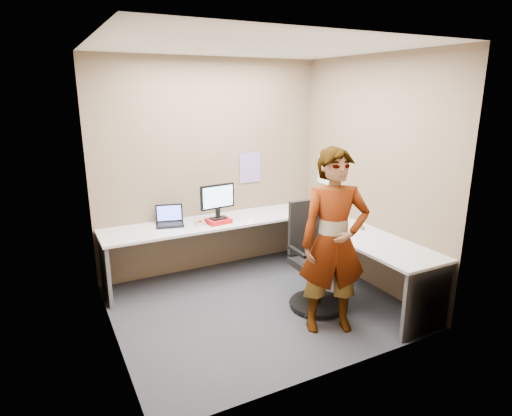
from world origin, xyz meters
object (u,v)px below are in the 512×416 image
desk (275,239)px  office_chair (315,265)px  monitor (218,199)px  person (334,242)px

desk → office_chair: office_chair is taller
desk → monitor: monitor is taller
desk → monitor: size_ratio=6.63×
office_chair → person: size_ratio=0.63×
desk → office_chair: size_ratio=2.61×
office_chair → desk: bearing=104.6°
office_chair → person: 0.65m
monitor → office_chair: bearing=-66.2°
monitor → person: (0.53, -1.60, -0.13)m
monitor → person: person is taller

